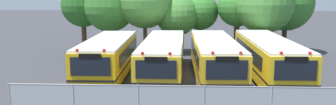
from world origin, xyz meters
The scene contains 14 objects.
ground_plane centered at (0.00, 0.00, 0.00)m, with size 160.00×160.00×0.00m, color #38383D.
school_bus_0 centered at (-5.07, -0.28, 1.38)m, with size 2.73×9.78×2.62m.
school_bus_1 centered at (-1.57, 0.15, 1.34)m, with size 2.64×11.27×2.55m.
school_bus_2 centered at (1.70, -0.22, 1.38)m, with size 2.77×10.93×2.63m.
school_bus_3 centered at (5.07, -0.12, 1.40)m, with size 2.61×11.14×2.65m.
tree_0 centered at (-9.33, 9.05, 4.28)m, with size 3.86×3.86×6.17m.
tree_1 centered at (-6.60, 8.23, 4.18)m, with size 4.46×4.46×6.43m.
tree_2 centered at (-3.78, 8.18, 4.73)m, with size 4.77×4.77×7.08m.
tree_3 centered at (-1.02, 8.71, 3.41)m, with size 3.70×3.70×5.27m.
tree_4 centered at (1.25, 9.82, 3.67)m, with size 3.30×3.30×5.31m.
tree_5 centered at (4.34, 8.59, 4.15)m, with size 3.47×3.47×5.91m.
tree_6 centered at (6.49, 7.33, 4.49)m, with size 4.83×4.83×6.84m.
tree_7 centered at (8.87, 9.46, 4.40)m, with size 4.85×4.85×6.87m.
chainlink_fence centered at (0.60, -8.36, 0.89)m, with size 16.35×0.07×1.71m.
Camera 1 is at (-0.26, -22.26, 5.48)m, focal length 37.63 mm.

